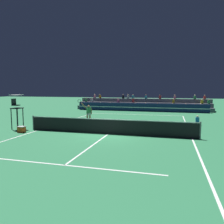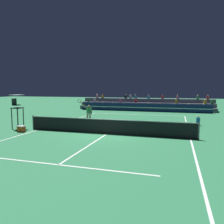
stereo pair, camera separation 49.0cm
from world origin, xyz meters
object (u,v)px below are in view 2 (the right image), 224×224
tennis_ball (142,116)px  equipment_cooler (21,129)px  ball_kid_courtside (198,122)px  umpire_chair (17,107)px  tennis_player (88,113)px

tennis_ball → equipment_cooler: equipment_cooler is taller
tennis_ball → equipment_cooler: 13.58m
equipment_cooler → ball_kid_courtside: bearing=28.1°
umpire_chair → equipment_cooler: size_ratio=5.34×
equipment_cooler → umpire_chair: bearing=138.5°
ball_kid_courtside → equipment_cooler: 14.26m
tennis_player → equipment_cooler: tennis_player is taller
ball_kid_courtside → tennis_ball: (-5.64, 4.94, -0.30)m
tennis_player → tennis_ball: bearing=63.9°
umpire_chair → tennis_ball: bearing=52.4°
umpire_chair → tennis_ball: size_ratio=39.26×
ball_kid_courtside → tennis_ball: ball_kid_courtside is taller
umpire_chair → equipment_cooler: (1.22, -1.08, -1.49)m
umpire_chair → ball_kid_courtside: (13.80, 5.64, -1.39)m
tennis_ball → equipment_cooler: bearing=-120.8°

